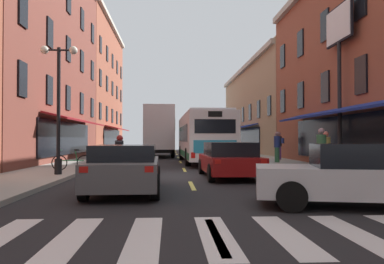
% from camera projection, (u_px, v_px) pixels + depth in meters
% --- Properties ---
extents(ground_plane, '(34.80, 80.00, 0.10)m').
position_uv_depth(ground_plane, '(187.00, 177.00, 16.05)').
color(ground_plane, black).
extents(lane_centre_dashes, '(0.14, 73.90, 0.01)m').
position_uv_depth(lane_centre_dashes, '(187.00, 176.00, 15.81)').
color(lane_centre_dashes, '#DBCC4C').
rests_on(lane_centre_dashes, ground).
extents(crosswalk_near, '(7.10, 2.80, 0.01)m').
position_uv_depth(crosswalk_near, '(216.00, 235.00, 6.07)').
color(crosswalk_near, silver).
rests_on(crosswalk_near, ground).
extents(sidewalk_left, '(3.00, 80.00, 0.14)m').
position_uv_depth(sidewalk_left, '(40.00, 175.00, 15.72)').
color(sidewalk_left, '#A39E93').
rests_on(sidewalk_left, ground).
extents(sidewalk_right, '(3.00, 80.00, 0.14)m').
position_uv_depth(sidewalk_right, '(328.00, 173.00, 16.39)').
color(sidewalk_right, '#A39E93').
rests_on(sidewalk_right, ground).
extents(billboard_sign, '(0.40, 2.64, 7.50)m').
position_uv_depth(billboard_sign, '(339.00, 45.00, 17.98)').
color(billboard_sign, black).
rests_on(billboard_sign, sidewalk_right).
extents(transit_bus, '(2.82, 11.32, 3.10)m').
position_uv_depth(transit_bus, '(203.00, 137.00, 25.02)').
color(transit_bus, white).
rests_on(transit_bus, ground).
extents(box_truck, '(2.58, 7.51, 4.14)m').
position_uv_depth(box_truck, '(159.00, 132.00, 32.85)').
color(box_truck, black).
rests_on(box_truck, ground).
extents(sedan_near, '(2.02, 4.44, 1.33)m').
position_uv_depth(sedan_near, '(125.00, 168.00, 10.96)').
color(sedan_near, '#515154').
rests_on(sedan_near, ground).
extents(sedan_mid, '(2.10, 4.70, 1.37)m').
position_uv_depth(sedan_mid, '(229.00, 160.00, 15.13)').
color(sedan_mid, maroon).
rests_on(sedan_mid, ground).
extents(sedan_far, '(4.99, 2.71, 1.39)m').
position_uv_depth(sedan_far, '(368.00, 175.00, 8.56)').
color(sedan_far, silver).
rests_on(sedan_far, ground).
extents(motorcycle_rider, '(0.62, 2.07, 1.66)m').
position_uv_depth(motorcycle_rider, '(120.00, 159.00, 15.81)').
color(motorcycle_rider, black).
rests_on(motorcycle_rider, ground).
extents(bicycle_near, '(1.71, 0.48, 0.91)m').
position_uv_depth(bicycle_near, '(72.00, 162.00, 16.97)').
color(bicycle_near, black).
rests_on(bicycle_near, sidewalk_left).
extents(pedestrian_near, '(0.52, 0.45, 1.81)m').
position_uv_depth(pedestrian_near, '(279.00, 145.00, 25.86)').
color(pedestrian_near, '#66387F').
rests_on(pedestrian_near, sidewalk_right).
extents(pedestrian_mid, '(0.36, 0.36, 1.78)m').
position_uv_depth(pedestrian_mid, '(321.00, 151.00, 14.92)').
color(pedestrian_mid, '#33663F').
rests_on(pedestrian_mid, sidewalk_right).
extents(pedestrian_far, '(0.36, 0.36, 1.79)m').
position_uv_depth(pedestrian_far, '(277.00, 146.00, 23.02)').
color(pedestrian_far, '#33663F').
rests_on(pedestrian_far, sidewalk_right).
extents(pedestrian_rear, '(0.36, 0.36, 1.69)m').
position_uv_depth(pedestrian_rear, '(326.00, 151.00, 16.48)').
color(pedestrian_rear, '#4C4C51').
rests_on(pedestrian_rear, sidewalk_right).
extents(street_lamp_twin, '(1.42, 0.32, 4.96)m').
position_uv_depth(street_lamp_twin, '(59.00, 103.00, 15.12)').
color(street_lamp_twin, black).
rests_on(street_lamp_twin, sidewalk_left).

